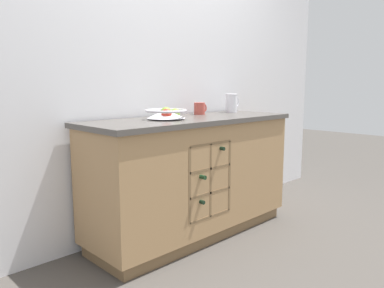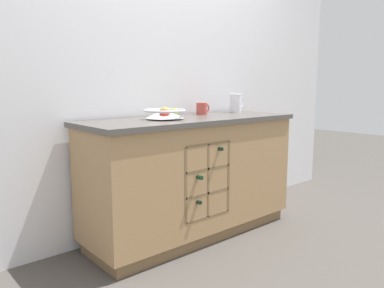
# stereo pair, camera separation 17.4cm
# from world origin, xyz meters

# --- Properties ---
(ground_plane) EXTENTS (14.00, 14.00, 0.00)m
(ground_plane) POSITION_xyz_m (0.00, 0.00, 0.00)
(ground_plane) COLOR #4C4742
(back_wall) EXTENTS (4.40, 0.06, 2.55)m
(back_wall) POSITION_xyz_m (0.00, 0.35, 1.27)
(back_wall) COLOR white
(back_wall) RESTS_ON ground_plane
(kitchen_island) EXTENTS (1.69, 0.61, 0.90)m
(kitchen_island) POSITION_xyz_m (-0.00, -0.00, 0.46)
(kitchen_island) COLOR brown
(kitchen_island) RESTS_ON ground_plane
(fruit_bowl) EXTENTS (0.29, 0.29, 0.09)m
(fruit_bowl) POSITION_xyz_m (-0.24, 0.01, 0.94)
(fruit_bowl) COLOR silver
(fruit_bowl) RESTS_ON kitchen_island
(white_pitcher) EXTENTS (0.16, 0.11, 0.16)m
(white_pitcher) POSITION_xyz_m (0.63, 0.15, 0.98)
(white_pitcher) COLOR white
(white_pitcher) RESTS_ON kitchen_island
(ceramic_mug) EXTENTS (0.13, 0.09, 0.10)m
(ceramic_mug) POSITION_xyz_m (0.25, 0.16, 0.94)
(ceramic_mug) COLOR #B7473D
(ceramic_mug) RESTS_ON kitchen_island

